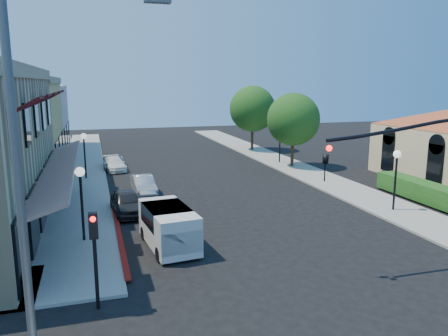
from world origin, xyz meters
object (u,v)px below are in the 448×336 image
object	(u,v)px
street_tree_a	(293,119)
parked_car_d	(114,162)
secondary_signal	(94,243)
white_van	(169,225)
lamppost_right_far	(280,134)
parked_car_b	(143,185)
lamppost_left_near	(81,185)
parked_car_c	(115,164)
cobra_streetlight	(35,175)
lamppost_right_near	(396,165)
street_tree_b	(252,109)
parked_car_a	(127,202)
lamppost_left_far	(84,144)

from	to	relation	value
street_tree_a	parked_car_d	bearing A→B (deg)	165.07
secondary_signal	white_van	bearing A→B (deg)	56.45
white_van	parked_car_d	world-z (taller)	white_van
lamppost_right_far	parked_car_b	world-z (taller)	lamppost_right_far
lamppost_left_near	parked_car_c	bearing A→B (deg)	82.30
cobra_streetlight	lamppost_right_near	bearing A→B (deg)	29.54
street_tree_b	lamppost_right_far	size ratio (longest dim) A/B	1.97
lamppost_left_near	white_van	size ratio (longest dim) A/B	0.83
street_tree_a	white_van	xyz separation A→B (m)	(-13.62, -15.80, -3.13)
parked_car_c	white_van	bearing A→B (deg)	-92.90
lamppost_right_far	lamppost_right_near	bearing A→B (deg)	-90.00
lamppost_right_far	parked_car_a	size ratio (longest dim) A/B	0.90
street_tree_b	street_tree_a	bearing A→B (deg)	-90.00
lamppost_left_near	lamppost_right_far	world-z (taller)	same
white_van	parked_car_b	distance (m)	9.99
secondary_signal	lamppost_right_far	xyz separation A→B (m)	(16.50, 22.59, 0.42)
street_tree_a	cobra_streetlight	size ratio (longest dim) A/B	0.70
lamppost_left_near	parked_car_c	size ratio (longest dim) A/B	0.94
street_tree_a	parked_car_c	size ratio (longest dim) A/B	1.71
cobra_streetlight	secondary_signal	bearing A→B (deg)	71.37
white_van	lamppost_left_far	bearing A→B (deg)	103.09
parked_car_a	cobra_streetlight	bearing A→B (deg)	-106.78
parked_car_a	street_tree_a	bearing A→B (deg)	28.80
lamppost_right_far	lamppost_left_far	bearing A→B (deg)	-173.29
white_van	parked_car_b	size ratio (longest dim) A/B	1.15
lamppost_left_near	parked_car_b	xyz separation A→B (m)	(3.70, 8.17, -2.12)
parked_car_a	parked_car_b	world-z (taller)	parked_car_a
cobra_streetlight	lamppost_left_near	world-z (taller)	cobra_streetlight
cobra_streetlight	white_van	xyz separation A→B (m)	(4.32, 8.20, -4.20)
parked_car_b	cobra_streetlight	bearing A→B (deg)	-105.87
white_van	parked_car_a	size ratio (longest dim) A/B	1.09
secondary_signal	parked_car_c	xyz separation A→B (m)	(1.80, 23.59, -1.77)
cobra_streetlight	white_van	distance (m)	10.18
lamppost_right_far	parked_car_c	world-z (taller)	lamppost_right_far
lamppost_right_far	parked_car_d	bearing A→B (deg)	172.25
cobra_streetlight	parked_car_c	xyz separation A→B (m)	(2.95, 27.00, -4.72)
street_tree_a	lamppost_left_far	world-z (taller)	street_tree_a
parked_car_b	lamppost_right_near	bearing A→B (deg)	-33.99
cobra_streetlight	parked_car_a	xyz separation A→B (m)	(2.95, 14.00, -4.59)
white_van	parked_car_b	bearing A→B (deg)	89.86
secondary_signal	lamppost_left_far	distance (m)	20.60
lamppost_left_near	lamppost_right_near	distance (m)	17.00
lamppost_right_near	parked_car_d	world-z (taller)	lamppost_right_near
street_tree_b	lamppost_left_near	size ratio (longest dim) A/B	1.97
cobra_streetlight	lamppost_right_far	size ratio (longest dim) A/B	2.61
cobra_streetlight	lamppost_right_near	world-z (taller)	cobra_streetlight
cobra_streetlight	parked_car_a	world-z (taller)	cobra_streetlight
parked_car_d	parked_car_a	bearing A→B (deg)	-88.55
lamppost_right_near	parked_car_b	size ratio (longest dim) A/B	0.95
cobra_streetlight	white_van	size ratio (longest dim) A/B	2.16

